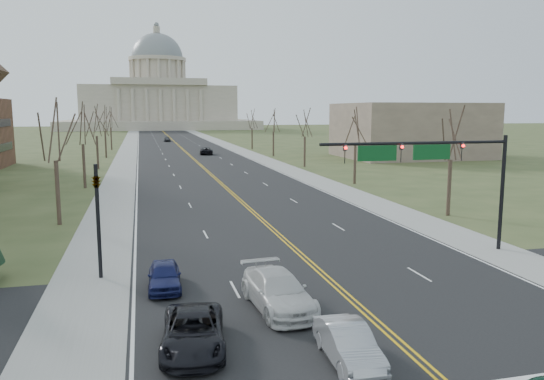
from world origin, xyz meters
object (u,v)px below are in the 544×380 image
car_sb_outer_lead (193,332)px  car_far_nb (206,151)px  signal_mast (431,160)px  car_sb_outer_second (164,275)px  car_sb_inner_second (278,291)px  signal_left (98,208)px  car_sb_inner_lead (348,344)px  car_far_sb (167,139)px

car_sb_outer_lead → car_far_nb: (11.03, 87.08, 0.05)m
signal_mast → car_sb_outer_second: signal_mast is taller
car_far_nb → car_sb_outer_second: bearing=86.5°
car_sb_outer_lead → car_sb_inner_second: bearing=44.7°
signal_mast → signal_left: (-18.95, 0.00, -2.05)m
signal_mast → car_far_nb: (-4.02, 77.45, -5.02)m
car_far_nb → car_sb_outer_lead: bearing=87.7°
car_sb_inner_lead → car_far_nb: bearing=88.1°
signal_left → car_sb_inner_lead: size_ratio=1.47×
car_sb_inner_second → car_far_sb: car_sb_inner_second is taller
signal_left → car_far_nb: (14.92, 77.45, -2.97)m
signal_left → car_sb_inner_lead: (9.01, -11.95, -3.03)m
car_sb_inner_second → car_sb_outer_second: (-4.75, 3.90, -0.14)m
signal_left → car_sb_outer_second: bearing=-38.8°
car_far_nb → signal_mast: bearing=97.9°
car_sb_inner_lead → car_sb_inner_second: car_sb_inner_second is taller
signal_mast → car_far_sb: signal_mast is taller
car_far_nb → car_far_sb: (-5.39, 46.26, 0.01)m
signal_left → car_far_sb: (9.54, 123.71, -2.96)m
car_sb_inner_second → car_far_nb: 84.19m
signal_left → car_far_sb: size_ratio=1.38×
car_far_nb → car_far_sb: bearing=-78.5°
car_sb_inner_lead → signal_left: bearing=128.9°
car_sb_inner_second → car_sb_outer_second: car_sb_inner_second is taller
car_sb_inner_lead → car_far_nb: (5.91, 89.40, 0.06)m
car_sb_inner_lead → car_sb_inner_second: bearing=103.1°
car_sb_outer_lead → car_sb_inner_second: 5.13m
signal_mast → car_far_nb: size_ratio=2.31×
car_sb_inner_lead → car_far_nb: 89.59m
signal_mast → signal_left: 19.06m
signal_left → car_sb_outer_lead: (3.89, -9.63, -3.02)m
signal_mast → car_sb_outer_lead: signal_mast is taller
car_sb_outer_second → car_sb_inner_lead: bearing=-56.2°
car_sb_outer_lead → car_far_nb: bearing=89.2°
signal_left → car_far_sb: signal_left is taller
signal_mast → car_sb_inner_second: size_ratio=2.19×
car_sb_inner_lead → car_sb_outer_lead: (-5.12, 2.32, 0.01)m
car_sb_inner_second → car_far_sb: size_ratio=1.27×
signal_left → car_sb_inner_lead: signal_left is taller
car_far_nb → car_far_sb: size_ratio=1.20×
signal_mast → car_sb_outer_second: bearing=-170.8°
car_sb_inner_lead → car_sb_inner_second: (-1.09, 5.50, 0.13)m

